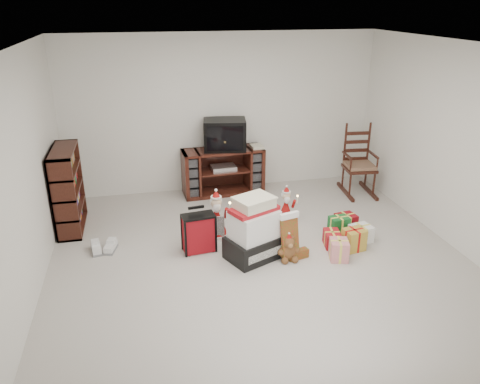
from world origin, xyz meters
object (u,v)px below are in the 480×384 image
bookshelf (68,191)px  mrs_claus_figurine (217,219)px  red_suitcase (199,233)px  sneaker_pair (104,248)px  crt_television (225,135)px  teddy_bear (288,249)px  santa_figurine (286,208)px  rocking_chair (357,169)px  gift_pile (254,232)px  gift_cluster (345,234)px  tv_stand (223,171)px

bookshelf → mrs_claus_figurine: bookshelf is taller
bookshelf → mrs_claus_figurine: (1.91, -0.70, -0.29)m
red_suitcase → sneaker_pair: red_suitcase is taller
sneaker_pair → crt_television: (1.87, 1.59, 0.93)m
teddy_bear → santa_figurine: 1.05m
rocking_chair → gift_pile: (-2.16, -1.71, -0.05)m
bookshelf → crt_television: crt_television is taller
bookshelf → crt_television: (2.31, 0.78, 0.43)m
santa_figurine → mrs_claus_figurine: size_ratio=0.83×
red_suitcase → santa_figurine: (1.31, 0.57, -0.04)m
mrs_claus_figurine → gift_pile: bearing=-62.7°
sneaker_pair → gift_cluster: (3.05, -0.45, 0.07)m
crt_television → mrs_claus_figurine: bearing=-95.8°
mrs_claus_figurine → red_suitcase: bearing=-128.6°
tv_stand → sneaker_pair: 2.44m
crt_television → sneaker_pair: bearing=-130.1°
sneaker_pair → gift_cluster: 3.09m
tv_stand → mrs_claus_figurine: 1.52m
bookshelf → gift_cluster: bookshelf is taller
red_suitcase → mrs_claus_figurine: mrs_claus_figurine is taller
teddy_bear → red_suitcase: bearing=156.7°
teddy_bear → gift_cluster: (0.85, 0.24, -0.02)m
red_suitcase → crt_television: size_ratio=0.81×
rocking_chair → gift_pile: size_ratio=1.48×
rocking_chair → mrs_claus_figurine: size_ratio=1.77×
red_suitcase → crt_television: (0.69, 1.84, 0.72)m
tv_stand → santa_figurine: size_ratio=2.41×
santa_figurine → crt_television: 1.61m
teddy_bear → crt_television: (-0.33, 2.28, 0.83)m
mrs_claus_figurine → rocking_chair: bearing=22.7°
rocking_chair → santa_figurine: size_ratio=2.14×
bookshelf → gift_cluster: size_ratio=1.15×
teddy_bear → gift_cluster: 0.89m
bookshelf → santa_figurine: (2.94, -0.49, -0.34)m
rocking_chair → teddy_bear: bearing=-128.1°
tv_stand → gift_cluster: bearing=-61.9°
teddy_bear → sneaker_pair: teddy_bear is taller
mrs_claus_figurine → gift_cluster: size_ratio=0.67×
mrs_claus_figurine → crt_television: size_ratio=0.92×
sneaker_pair → gift_cluster: size_ratio=0.35×
sneaker_pair → red_suitcase: bearing=-12.0°
rocking_chair → mrs_claus_figurine: rocking_chair is taller
tv_stand → crt_television: size_ratio=1.83×
red_suitcase → crt_television: bearing=62.4°
gift_cluster → crt_television: 2.51m
sneaker_pair → bookshelf: bearing=119.0°
bookshelf → gift_cluster: bearing=-19.7°
red_suitcase → gift_pile: bearing=-32.8°
tv_stand → red_suitcase: size_ratio=2.25×
red_suitcase → sneaker_pair: bearing=160.9°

